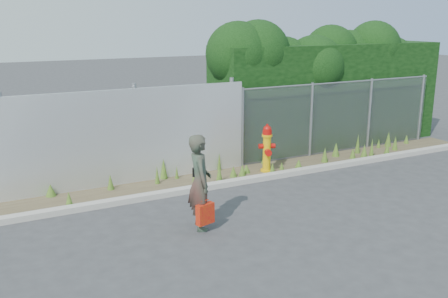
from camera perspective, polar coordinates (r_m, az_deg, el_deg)
name	(u,v)px	position (r m, az deg, el deg)	size (l,w,h in m)	color
ground	(270,212)	(9.99, 5.25, -7.18)	(80.00, 80.00, 0.00)	#373739
curb	(228,183)	(11.43, 0.42, -3.93)	(16.00, 0.22, 0.12)	#A6A196
weed_strip	(250,168)	(12.36, 2.96, -2.24)	(16.00, 1.22, 0.55)	#4E412D
corrugated_fence	(69,143)	(11.25, -17.34, 0.61)	(8.50, 0.21, 2.30)	silver
chainlink_fence	(341,117)	(14.49, 13.24, 3.63)	(6.50, 0.07, 2.05)	gray
hedge	(321,76)	(15.14, 11.04, 8.23)	(7.60, 2.09, 3.70)	black
fire_hydrant	(267,149)	(12.35, 4.94, 0.00)	(0.41, 0.36, 1.22)	#E0B00B
woman	(200,182)	(8.95, -2.78, -3.79)	(0.64, 0.42, 1.75)	#0F6247
red_tote_bag	(205,214)	(8.91, -2.17, -7.41)	(0.34, 0.13, 0.45)	red
black_shoulder_bag	(199,171)	(9.11, -2.93, -2.57)	(0.23, 0.10, 0.17)	black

